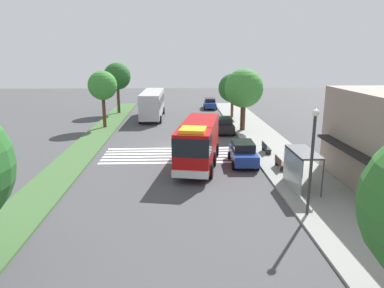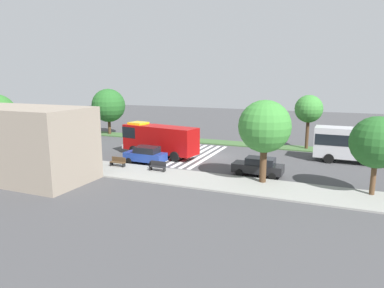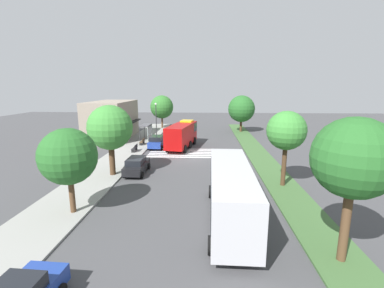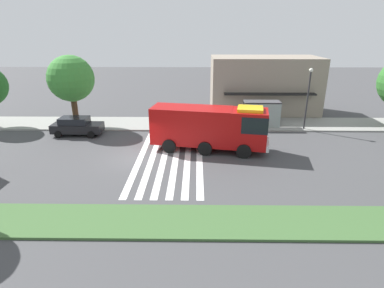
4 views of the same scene
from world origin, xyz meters
name	(u,v)px [view 4 (image 4 of 4)]	position (x,y,z in m)	size (l,w,h in m)	color
ground_plane	(137,159)	(0.00, 0.00, 0.00)	(120.00, 120.00, 0.00)	#424244
sidewalk	(153,124)	(0.00, 9.11, 0.07)	(60.00, 4.64, 0.14)	gray
median_strip	(108,221)	(0.00, -8.29, 0.07)	(60.00, 3.00, 0.14)	#3D6033
crosswalk	(170,159)	(2.48, 0.00, 0.01)	(4.95, 12.22, 0.01)	silver
fire_truck	(213,126)	(5.80, 1.94, 2.02)	(9.57, 4.10, 3.67)	#A50C0C
parked_car_mid	(77,126)	(-6.51, 5.59, 0.87)	(4.54, 2.04, 1.68)	black
parked_car_east	(205,126)	(5.24, 5.59, 0.92)	(4.36, 2.18, 1.80)	navy
bus_stop_shelter	(262,109)	(10.92, 8.09, 1.89)	(3.50, 1.40, 2.46)	#4C4C51
bench_near_shelter	(221,122)	(6.92, 8.11, 0.59)	(1.60, 0.50, 0.90)	#4C3823
bench_west_of_shelter	(176,122)	(2.46, 8.11, 0.59)	(1.60, 0.50, 0.90)	black
street_lamp	(308,94)	(14.93, 7.39, 3.57)	(0.36, 0.36, 5.76)	#2D2D30
storefront_building	(264,85)	(12.23, 14.42, 3.16)	(12.00, 6.80, 6.33)	gray
sidewalk_tree_west	(71,79)	(-7.34, 7.79, 4.83)	(4.32, 4.32, 6.89)	#47301E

